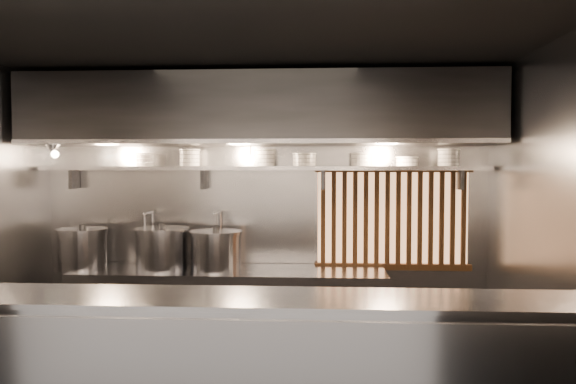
# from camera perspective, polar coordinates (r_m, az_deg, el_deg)

# --- Properties ---
(ceiling) EXTENTS (4.50, 4.50, 0.00)m
(ceiling) POSITION_cam_1_polar(r_m,az_deg,el_deg) (4.35, -4.54, 14.60)
(ceiling) COLOR black
(ceiling) RESTS_ON wall_back
(wall_back) EXTENTS (4.50, 0.00, 4.50)m
(wall_back) POSITION_cam_1_polar(r_m,az_deg,el_deg) (5.76, -2.43, -2.35)
(wall_back) COLOR gray
(wall_back) RESTS_ON floor
(wall_right) EXTENTS (0.00, 3.00, 3.00)m
(wall_right) POSITION_cam_1_polar(r_m,az_deg,el_deg) (4.56, 24.88, -3.88)
(wall_right) COLOR gray
(wall_right) RESTS_ON floor
(cooking_bench) EXTENTS (3.00, 0.70, 0.90)m
(cooking_bench) POSITION_cam_1_polar(r_m,az_deg,el_deg) (5.60, -5.93, -12.37)
(cooking_bench) COLOR #9E9EA4
(cooking_bench) RESTS_ON floor
(bowl_shelf) EXTENTS (4.40, 0.34, 0.04)m
(bowl_shelf) POSITION_cam_1_polar(r_m,az_deg,el_deg) (5.56, -2.63, 2.43)
(bowl_shelf) COLOR #9E9EA4
(bowl_shelf) RESTS_ON wall_back
(exhaust_hood) EXTENTS (4.40, 0.81, 0.65)m
(exhaust_hood) POSITION_cam_1_polar(r_m,az_deg,el_deg) (5.37, -2.89, 8.24)
(exhaust_hood) COLOR #2D2D30
(exhaust_hood) RESTS_ON ceiling
(wood_screen) EXTENTS (1.56, 0.09, 1.04)m
(wood_screen) POSITION_cam_1_polar(r_m,az_deg,el_deg) (5.73, 10.57, -2.62)
(wood_screen) COLOR #FEB272
(wood_screen) RESTS_ON wall_back
(faucet_left) EXTENTS (0.04, 0.30, 0.50)m
(faucet_left) POSITION_cam_1_polar(r_m,az_deg,el_deg) (5.87, -13.82, -3.24)
(faucet_left) COLOR silver
(faucet_left) RESTS_ON wall_back
(faucet_right) EXTENTS (0.04, 0.30, 0.50)m
(faucet_right) POSITION_cam_1_polar(r_m,az_deg,el_deg) (5.70, -7.08, -3.36)
(faucet_right) COLOR silver
(faucet_right) RESTS_ON wall_back
(heat_lamp) EXTENTS (0.25, 0.35, 0.20)m
(heat_lamp) POSITION_cam_1_polar(r_m,az_deg,el_deg) (5.64, -22.77, 4.13)
(heat_lamp) COLOR #9E9EA4
(heat_lamp) RESTS_ON exhaust_hood
(pendant_bulb) EXTENTS (0.09, 0.09, 0.19)m
(pendant_bulb) POSITION_cam_1_polar(r_m,az_deg,el_deg) (5.46, -3.81, 3.28)
(pendant_bulb) COLOR #2D2D30
(pendant_bulb) RESTS_ON exhaust_hood
(stock_pot_left) EXTENTS (0.56, 0.56, 0.43)m
(stock_pot_left) POSITION_cam_1_polar(r_m,az_deg,el_deg) (5.87, -20.15, -5.38)
(stock_pot_left) COLOR #9E9EA4
(stock_pot_left) RESTS_ON cooking_bench
(stock_pot_mid) EXTENTS (0.70, 0.70, 0.44)m
(stock_pot_mid) POSITION_cam_1_polar(r_m,az_deg,el_deg) (5.60, -12.66, -5.60)
(stock_pot_mid) COLOR #9E9EA4
(stock_pot_mid) RESTS_ON cooking_bench
(stock_pot_right) EXTENTS (0.56, 0.56, 0.42)m
(stock_pot_right) POSITION_cam_1_polar(r_m,az_deg,el_deg) (5.47, -7.33, -5.89)
(stock_pot_right) COLOR #9E9EA4
(stock_pot_right) RESTS_ON cooking_bench
(bowl_stack_0) EXTENTS (0.20, 0.20, 0.13)m
(bowl_stack_0) POSITION_cam_1_polar(r_m,az_deg,el_deg) (5.81, -14.26, 3.20)
(bowl_stack_0) COLOR white
(bowl_stack_0) RESTS_ON bowl_shelf
(bowl_stack_1) EXTENTS (0.21, 0.21, 0.17)m
(bowl_stack_1) POSITION_cam_1_polar(r_m,az_deg,el_deg) (5.69, -9.96, 3.45)
(bowl_stack_1) COLOR white
(bowl_stack_1) RESTS_ON bowl_shelf
(bowl_stack_2) EXTENTS (0.23, 0.23, 0.17)m
(bowl_stack_2) POSITION_cam_1_polar(r_m,az_deg,el_deg) (5.56, -2.42, 3.51)
(bowl_stack_2) COLOR white
(bowl_stack_2) RESTS_ON bowl_shelf
(bowl_stack_3) EXTENTS (0.24, 0.24, 0.13)m
(bowl_stack_3) POSITION_cam_1_polar(r_m,az_deg,el_deg) (5.54, 1.66, 3.32)
(bowl_stack_3) COLOR white
(bowl_stack_3) RESTS_ON bowl_shelf
(bowl_stack_4) EXTENTS (0.22, 0.22, 0.13)m
(bowl_stack_4) POSITION_cam_1_polar(r_m,az_deg,el_deg) (5.55, 7.51, 3.29)
(bowl_stack_4) COLOR white
(bowl_stack_4) RESTS_ON bowl_shelf
(bowl_stack_5) EXTENTS (0.23, 0.23, 0.09)m
(bowl_stack_5) POSITION_cam_1_polar(r_m,az_deg,el_deg) (5.60, 11.99, 3.06)
(bowl_stack_5) COLOR white
(bowl_stack_5) RESTS_ON bowl_shelf
(bowl_stack_6) EXTENTS (0.22, 0.22, 0.17)m
(bowl_stack_6) POSITION_cam_1_polar(r_m,az_deg,el_deg) (5.67, 16.00, 3.39)
(bowl_stack_6) COLOR white
(bowl_stack_6) RESTS_ON bowl_shelf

